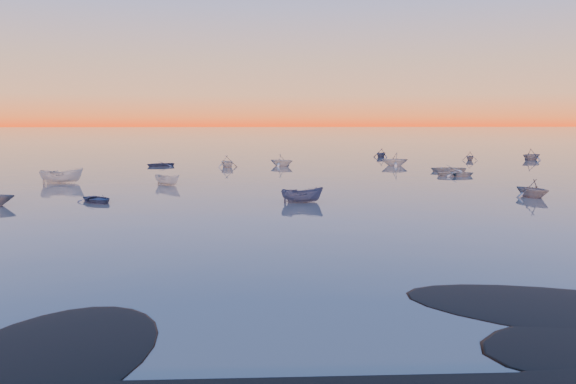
{
  "coord_description": "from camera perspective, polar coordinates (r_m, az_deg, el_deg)",
  "views": [
    {
      "loc": [
        0.45,
        -17.33,
        7.02
      ],
      "look_at": [
        2.48,
        28.0,
        0.97
      ],
      "focal_mm": 35.0,
      "sensor_mm": 36.0,
      "label": 1
    }
  ],
  "objects": [
    {
      "name": "ground",
      "position": [
        117.54,
        -2.79,
        4.15
      ],
      "size": [
        600.0,
        600.0,
        0.0
      ],
      "primitive_type": "plane",
      "color": "slate",
      "rests_on": "ground"
    },
    {
      "name": "mud_lobes",
      "position": [
        17.78,
        -3.95,
        -15.64
      ],
      "size": [
        140.0,
        6.0,
        0.07
      ],
      "primitive_type": null,
      "color": "black",
      "rests_on": "ground"
    },
    {
      "name": "moored_fleet",
      "position": [
        70.68,
        -2.92,
        1.88
      ],
      "size": [
        124.0,
        58.0,
        1.2
      ],
      "primitive_type": null,
      "color": "silver",
      "rests_on": "ground"
    },
    {
      "name": "boat_near_center",
      "position": [
        46.8,
        1.45,
        -1.04
      ],
      "size": [
        1.77,
        3.65,
        1.23
      ],
      "primitive_type": "imported",
      "rotation": [
        0.0,
        0.0,
        1.65
      ],
      "color": "#3B4B71",
      "rests_on": "ground"
    },
    {
      "name": "boat_near_right",
      "position": [
        54.28,
        23.53,
        -0.48
      ],
      "size": [
        3.88,
        2.96,
        1.24
      ],
      "primitive_type": "imported",
      "rotation": [
        0.0,
        0.0,
        3.59
      ],
      "color": "slate",
      "rests_on": "ground"
    }
  ]
}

